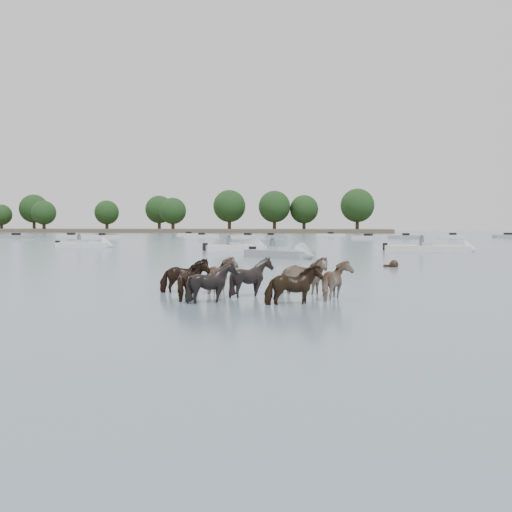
# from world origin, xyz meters

# --- Properties ---
(ground) EXTENTS (400.00, 400.00, 0.00)m
(ground) POSITION_xyz_m (0.00, 0.00, 0.00)
(ground) COLOR #4D6170
(ground) RESTS_ON ground
(shoreline) EXTENTS (160.00, 30.00, 1.00)m
(shoreline) POSITION_xyz_m (-70.00, 150.00, 0.50)
(shoreline) COLOR #4C4233
(shoreline) RESTS_ON ground
(pony_herd) EXTENTS (6.02, 3.83, 1.30)m
(pony_herd) POSITION_xyz_m (0.69, 0.07, 0.44)
(pony_herd) COLOR black
(pony_herd) RESTS_ON ground
(swimming_pony) EXTENTS (0.72, 0.44, 0.44)m
(swimming_pony) POSITION_xyz_m (5.05, 13.02, 0.10)
(swimming_pony) COLOR black
(swimming_pony) RESTS_ON ground
(motorboat_a) EXTENTS (5.25, 3.89, 1.92)m
(motorboat_a) POSITION_xyz_m (-5.91, 29.14, 0.23)
(motorboat_a) COLOR silver
(motorboat_a) RESTS_ON ground
(motorboat_b) EXTENTS (5.05, 3.97, 1.92)m
(motorboat_b) POSITION_xyz_m (-0.96, 19.43, 0.23)
(motorboat_b) COLOR gray
(motorboat_b) RESTS_ON ground
(motorboat_c) EXTENTS (6.91, 1.98, 1.92)m
(motorboat_c) POSITION_xyz_m (9.05, 30.18, 0.22)
(motorboat_c) COLOR silver
(motorboat_c) RESTS_ON ground
(motorboat_f) EXTENTS (5.22, 2.75, 1.92)m
(motorboat_f) POSITION_xyz_m (-20.77, 32.87, 0.23)
(motorboat_f) COLOR silver
(motorboat_f) RESTS_ON ground
(distant_flotilla) EXTENTS (107.14, 28.28, 0.93)m
(distant_flotilla) POSITION_xyz_m (1.07, 74.67, 0.26)
(distant_flotilla) COLOR gray
(distant_flotilla) RESTS_ON ground
(treeline) EXTENTS (149.31, 23.42, 12.56)m
(treeline) POSITION_xyz_m (-61.02, 151.09, 6.89)
(treeline) COLOR #382619
(treeline) RESTS_ON ground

